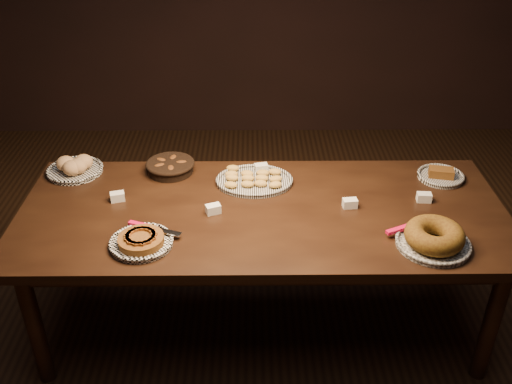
{
  "coord_description": "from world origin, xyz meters",
  "views": [
    {
      "loc": [
        -0.05,
        -2.35,
        2.29
      ],
      "look_at": [
        -0.03,
        0.05,
        0.82
      ],
      "focal_mm": 40.0,
      "sensor_mm": 36.0,
      "label": 1
    }
  ],
  "objects_px": {
    "madeleine_platter": "(254,180)",
    "bundt_cake_plate": "(434,238)",
    "buffet_table": "(263,222)",
    "apple_tart_plate": "(141,241)"
  },
  "relations": [
    {
      "from": "buffet_table",
      "to": "madeleine_platter",
      "type": "xyz_separation_m",
      "value": [
        -0.04,
        0.26,
        0.09
      ]
    },
    {
      "from": "buffet_table",
      "to": "apple_tart_plate",
      "type": "xyz_separation_m",
      "value": [
        -0.55,
        -0.29,
        0.1
      ]
    },
    {
      "from": "apple_tart_plate",
      "to": "bundt_cake_plate",
      "type": "relative_size",
      "value": 0.87
    },
    {
      "from": "bundt_cake_plate",
      "to": "apple_tart_plate",
      "type": "bearing_deg",
      "value": -162.22
    },
    {
      "from": "buffet_table",
      "to": "madeleine_platter",
      "type": "height_order",
      "value": "madeleine_platter"
    },
    {
      "from": "madeleine_platter",
      "to": "apple_tart_plate",
      "type": "bearing_deg",
      "value": -140.57
    },
    {
      "from": "buffet_table",
      "to": "bundt_cake_plate",
      "type": "xyz_separation_m",
      "value": [
        0.75,
        -0.3,
        0.12
      ]
    },
    {
      "from": "buffet_table",
      "to": "bundt_cake_plate",
      "type": "bearing_deg",
      "value": -21.88
    },
    {
      "from": "buffet_table",
      "to": "bundt_cake_plate",
      "type": "relative_size",
      "value": 6.5
    },
    {
      "from": "madeleine_platter",
      "to": "bundt_cake_plate",
      "type": "height_order",
      "value": "bundt_cake_plate"
    }
  ]
}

